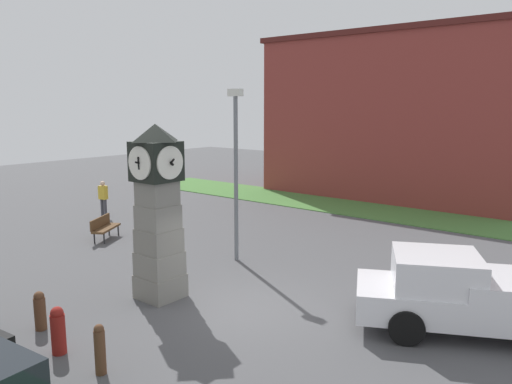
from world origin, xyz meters
The scene contains 10 objects.
ground_plane centered at (0.00, 0.00, 0.00)m, with size 74.58×74.58×0.00m, color #4C4C4F.
clock_tower centered at (-2.28, -0.88, 2.44)m, with size 1.38×1.35×4.79m.
bollard_near_tower centered at (-0.09, -4.28, 0.53)m, with size 0.22×0.22×1.04m.
bollard_mid_row centered at (-1.51, -4.36, 0.53)m, with size 0.31×0.31×1.06m.
bollard_far_row centered at (-2.92, -4.01, 0.48)m, with size 0.27×0.27×0.95m.
pickup_truck centered at (5.16, 2.28, 0.93)m, with size 5.84×4.25×1.85m.
bench centered at (-8.75, 1.76, 0.52)m, with size 1.25×1.65×0.90m.
pedestrian_near_bench centered at (-12.28, 4.15, 1.00)m, with size 0.44×0.32×1.74m.
street_lamp_far_side centered at (-2.87, 3.01, 3.38)m, with size 0.50×0.24×5.80m.
warehouse_blue_far centered at (-3.86, 18.96, 4.66)m, with size 15.20×7.71×9.30m.
Camera 1 is at (8.04, -9.48, 5.25)m, focal length 35.00 mm.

